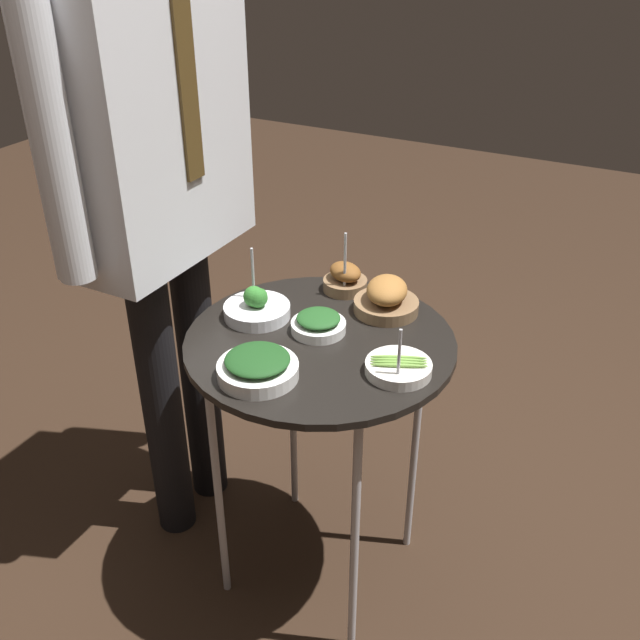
{
  "coord_description": "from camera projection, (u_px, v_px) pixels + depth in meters",
  "views": [
    {
      "loc": [
        -1.23,
        -0.65,
        1.63
      ],
      "look_at": [
        0.0,
        0.0,
        0.81
      ],
      "focal_mm": 40.0,
      "sensor_mm": 36.0,
      "label": 1
    }
  ],
  "objects": [
    {
      "name": "serving_cart",
      "position": [
        320.0,
        361.0,
        1.67
      ],
      "size": [
        0.63,
        0.63,
        0.76
      ],
      "color": "black",
      "rests_on": "ground_plane"
    },
    {
      "name": "ground_plane",
      "position": [
        320.0,
        564.0,
        2.03
      ],
      "size": [
        8.0,
        8.0,
        0.0
      ],
      "primitive_type": "plane",
      "color": "black"
    },
    {
      "name": "bowl_spinach_front_center",
      "position": [
        318.0,
        324.0,
        1.66
      ],
      "size": [
        0.13,
        0.13,
        0.05
      ],
      "color": "white",
      "rests_on": "serving_cart"
    },
    {
      "name": "bowl_asparagus_mid_left",
      "position": [
        398.0,
        367.0,
        1.52
      ],
      "size": [
        0.14,
        0.14,
        0.13
      ],
      "color": "silver",
      "rests_on": "serving_cart"
    },
    {
      "name": "bowl_spinach_near_rim",
      "position": [
        258.0,
        367.0,
        1.5
      ],
      "size": [
        0.17,
        0.17,
        0.06
      ],
      "color": "white",
      "rests_on": "serving_cart"
    },
    {
      "name": "bowl_broccoli_far_rim",
      "position": [
        257.0,
        307.0,
        1.72
      ],
      "size": [
        0.16,
        0.16,
        0.16
      ],
      "color": "silver",
      "rests_on": "serving_cart"
    },
    {
      "name": "bowl_roast_mid_right",
      "position": [
        345.0,
        279.0,
        1.83
      ],
      "size": [
        0.11,
        0.12,
        0.17
      ],
      "color": "brown",
      "rests_on": "serving_cart"
    },
    {
      "name": "bowl_roast_back_right",
      "position": [
        386.0,
        298.0,
        1.73
      ],
      "size": [
        0.16,
        0.16,
        0.09
      ],
      "color": "brown",
      "rests_on": "serving_cart"
    },
    {
      "name": "waiter_figure",
      "position": [
        153.0,
        156.0,
        1.67
      ],
      "size": [
        0.65,
        0.24,
        1.75
      ],
      "color": "black",
      "rests_on": "ground_plane"
    }
  ]
}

